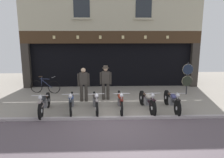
% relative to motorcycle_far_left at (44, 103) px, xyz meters
% --- Properties ---
extents(ground, '(22.37, 22.00, 0.18)m').
position_rel_motorcycle_far_left_xyz_m(ground, '(2.86, -1.81, -0.47)').
color(ground, gray).
extents(shop_facade, '(10.67, 4.42, 6.22)m').
position_rel_motorcycle_far_left_xyz_m(shop_facade, '(2.86, 6.19, 1.26)').
color(shop_facade, black).
rests_on(shop_facade, ground).
extents(motorcycle_far_left, '(0.62, 2.03, 0.93)m').
position_rel_motorcycle_far_left_xyz_m(motorcycle_far_left, '(0.00, 0.00, 0.00)').
color(motorcycle_far_left, black).
rests_on(motorcycle_far_left, ground).
extents(motorcycle_left, '(0.62, 1.99, 0.92)m').
position_rel_motorcycle_far_left_xyz_m(motorcycle_left, '(1.06, 0.17, -0.01)').
color(motorcycle_left, black).
rests_on(motorcycle_left, ground).
extents(motorcycle_center_left, '(0.62, 1.97, 0.92)m').
position_rel_motorcycle_far_left_xyz_m(motorcycle_center_left, '(2.05, 0.13, -0.00)').
color(motorcycle_center_left, black).
rests_on(motorcycle_center_left, ground).
extents(motorcycle_center, '(0.62, 2.05, 0.93)m').
position_rel_motorcycle_far_left_xyz_m(motorcycle_center, '(3.07, 0.18, -0.00)').
color(motorcycle_center, black).
rests_on(motorcycle_center, ground).
extents(motorcycle_center_right, '(0.62, 2.04, 0.93)m').
position_rel_motorcycle_far_left_xyz_m(motorcycle_center_right, '(4.20, 0.17, -0.00)').
color(motorcycle_center_right, black).
rests_on(motorcycle_center_right, ground).
extents(motorcycle_right, '(0.62, 2.11, 0.93)m').
position_rel_motorcycle_far_left_xyz_m(motorcycle_right, '(5.23, 0.13, -0.00)').
color(motorcycle_right, black).
rests_on(motorcycle_right, ground).
extents(salesman_left, '(0.56, 0.26, 1.60)m').
position_rel_motorcycle_far_left_xyz_m(salesman_left, '(1.45, 1.56, 0.45)').
color(salesman_left, '#38332D').
rests_on(salesman_left, ground).
extents(shopkeeper_center, '(0.56, 0.34, 1.67)m').
position_rel_motorcycle_far_left_xyz_m(shopkeeper_center, '(2.49, 1.78, 0.49)').
color(shopkeeper_center, '#38332D').
rests_on(shopkeeper_center, ground).
extents(tyre_sign_pole, '(0.56, 0.06, 1.71)m').
position_rel_motorcycle_far_left_xyz_m(tyre_sign_pole, '(6.76, 2.55, 0.57)').
color(tyre_sign_pole, '#232328').
rests_on(tyre_sign_pole, ground).
extents(advert_board_near, '(0.84, 0.03, 0.99)m').
position_rel_motorcycle_far_left_xyz_m(advert_board_near, '(1.47, 4.57, 1.32)').
color(advert_board_near, beige).
extents(leaning_bicycle, '(1.68, 0.50, 0.94)m').
position_rel_motorcycle_far_left_xyz_m(leaning_bicycle, '(-0.79, 3.12, -0.06)').
color(leaning_bicycle, black).
rests_on(leaning_bicycle, ground).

